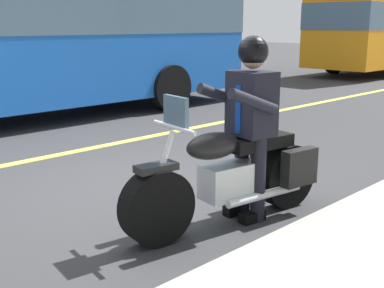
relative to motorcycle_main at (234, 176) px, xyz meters
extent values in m
plane|color=#333335|center=(0.11, -1.38, -0.45)|extent=(80.00, 80.00, 0.00)
cube|color=#E5DB4C|center=(0.11, -3.38, -0.45)|extent=(60.00, 0.16, 0.01)
cylinder|color=black|center=(0.84, -0.13, -0.12)|extent=(0.68, 0.30, 0.66)
cylinder|color=black|center=(-0.70, 0.10, -0.12)|extent=(0.68, 0.30, 0.66)
cube|color=silver|center=(0.04, -0.01, -0.03)|extent=(0.60, 0.36, 0.32)
ellipsoid|color=black|center=(0.24, -0.04, 0.33)|extent=(0.60, 0.36, 0.24)
cube|color=black|center=(-0.30, 0.04, 0.29)|extent=(0.73, 0.38, 0.12)
cube|color=black|center=(-0.61, 0.31, 0.03)|extent=(0.41, 0.18, 0.36)
cube|color=black|center=(-0.68, -0.12, 0.03)|extent=(0.41, 0.18, 0.36)
cylinder|color=silver|center=(0.82, -0.13, 0.15)|extent=(0.35, 0.10, 0.76)
cylinder|color=silver|center=(0.66, -0.10, 0.55)|extent=(0.12, 0.60, 0.04)
cube|color=black|center=(0.84, -0.13, 0.23)|extent=(0.38, 0.21, 0.06)
cylinder|color=silver|center=(-0.23, 0.19, -0.19)|extent=(0.90, 0.21, 0.08)
cube|color=slate|center=(0.64, -0.10, 0.67)|extent=(0.09, 0.32, 0.28)
cylinder|color=black|center=(-0.18, 0.15, -0.03)|extent=(0.14, 0.14, 0.84)
cube|color=black|center=(-0.13, 0.14, -0.40)|extent=(0.27, 0.15, 0.10)
cylinder|color=black|center=(-0.22, -0.09, -0.03)|extent=(0.14, 0.14, 0.84)
cube|color=black|center=(-0.16, -0.10, -0.40)|extent=(0.27, 0.15, 0.10)
cube|color=black|center=(-0.20, 0.03, 0.67)|extent=(0.38, 0.44, 0.60)
cube|color=navy|center=(-0.04, 0.00, 0.63)|extent=(0.03, 0.07, 0.44)
cylinder|color=black|center=(0.01, 0.22, 0.73)|extent=(0.56, 0.18, 0.28)
cylinder|color=black|center=(-0.06, -0.22, 0.73)|extent=(0.56, 0.18, 0.28)
sphere|color=tan|center=(-0.20, 0.03, 1.10)|extent=(0.22, 0.22, 0.22)
sphere|color=black|center=(-0.20, 0.03, 1.15)|extent=(0.28, 0.28, 0.28)
cylinder|color=black|center=(-13.92, -7.01, 0.05)|extent=(1.00, 0.30, 1.00)
cylinder|color=black|center=(-3.71, -5.05, 0.05)|extent=(1.00, 0.30, 1.00)
cylinder|color=black|center=(-3.71, -7.45, 0.05)|extent=(1.00, 0.30, 1.00)
cube|color=slate|center=(-10.06, -12.35, 1.55)|extent=(1.10, 0.06, 1.60)
cube|color=slate|center=(-4.89, -12.35, 1.55)|extent=(1.10, 0.06, 1.60)
camera|label=1|loc=(3.37, 2.89, 1.38)|focal=46.17mm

